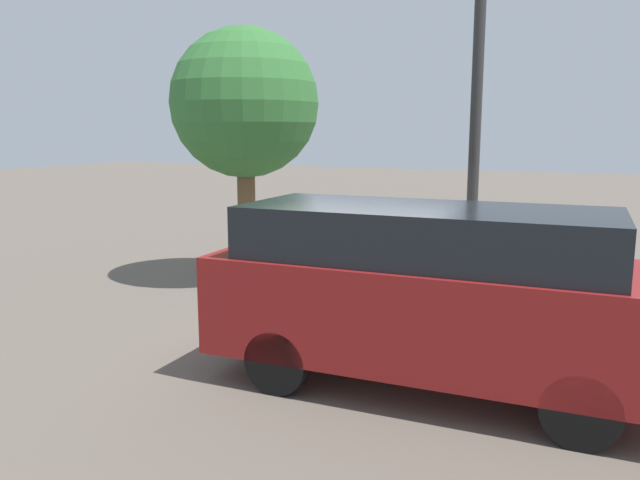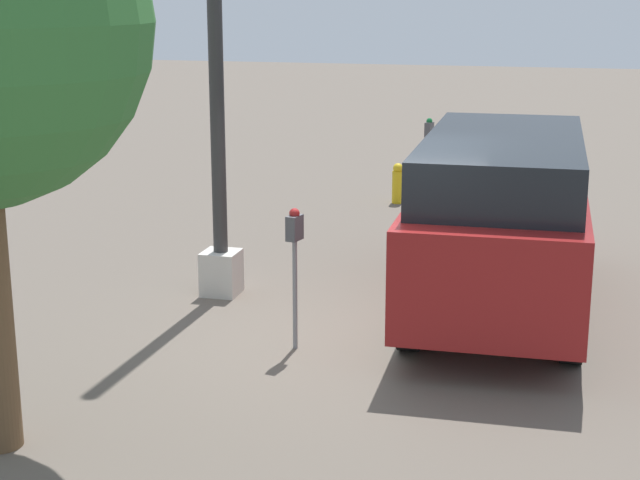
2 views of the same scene
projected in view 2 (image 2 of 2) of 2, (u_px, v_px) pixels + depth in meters
The scene contains 6 objects.
ground_plane at pixel (355, 340), 10.60m from camera, with size 80.00×80.00×0.00m, color #60564C.
parking_meter_near at pixel (295, 246), 10.10m from camera, with size 0.22×0.15×1.52m.
parking_meter_far at pixel (429, 140), 17.44m from camera, with size 0.22×0.15×1.48m.
lamp_post at pixel (217, 90), 11.60m from camera, with size 0.44×0.44×6.91m.
parked_van at pixel (501, 215), 11.34m from camera, with size 5.12×2.01×2.09m.
fire_hydrant at pixel (398, 183), 17.35m from camera, with size 0.20×0.20×0.72m.
Camera 2 is at (-9.77, -2.17, 3.68)m, focal length 55.00 mm.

